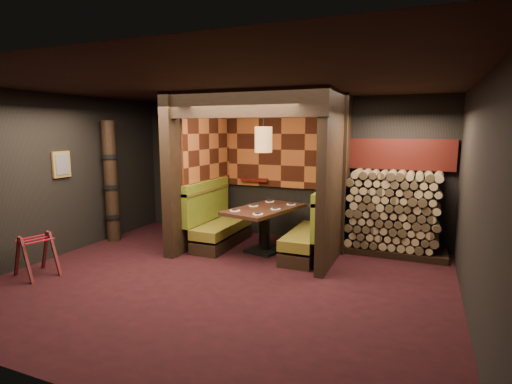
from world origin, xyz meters
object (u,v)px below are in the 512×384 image
Objects in this scene: pendant_lamp at (263,139)px; totem_column at (111,182)px; dining_table at (264,220)px; luggage_rack at (36,253)px; booth_bench_left at (217,224)px; booth_bench_right at (312,234)px; firewood_stack at (397,213)px.

totem_column is (-3.10, -0.42, -0.87)m from pendant_lamp.
dining_table is 2.33× the size of luggage_rack.
booth_bench_left is 1.95m from pendant_lamp.
dining_table reaches higher than luggage_rack.
pendant_lamp is at bearing -171.28° from booth_bench_right.
firewood_stack is (5.01, 3.26, 0.40)m from luggage_rack.
pendant_lamp is at bearing -7.58° from booth_bench_left.
booth_bench_left reaches higher than luggage_rack.
booth_bench_left reaches higher than dining_table.
firewood_stack is (5.33, 1.25, -0.44)m from totem_column.
totem_column reaches higher than firewood_stack.
firewood_stack is at bearing 19.37° from dining_table.
booth_bench_right is at bearing 8.72° from pendant_lamp.
booth_bench_left is 1.57× the size of pendant_lamp.
booth_bench_left and booth_bench_right have the same top height.
pendant_lamp is (1.01, -0.13, 1.66)m from booth_bench_left.
pendant_lamp reaches higher than luggage_rack.
luggage_rack is 0.31× the size of totem_column.
luggage_rack is (-2.78, -2.43, -1.70)m from pendant_lamp.
firewood_stack is at bearing 33.05° from luggage_rack.
pendant_lamp is 1.38× the size of luggage_rack.
totem_column is at bearing -172.38° from pendant_lamp.
luggage_rack is at bearing -138.88° from pendant_lamp.
dining_table is (-0.88, -0.08, 0.19)m from booth_bench_right.
booth_bench_left is 1.03m from dining_table.
firewood_stack is at bearing 20.50° from pendant_lamp.
dining_table is 2.37m from firewood_stack.
firewood_stack is (1.35, 0.70, 0.35)m from booth_bench_right.
pendant_lamp is at bearing -90.00° from dining_table.
totem_column is at bearing 99.07° from luggage_rack.
totem_column is at bearing -165.25° from booth_bench_left.
pendant_lamp reaches higher than firewood_stack.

